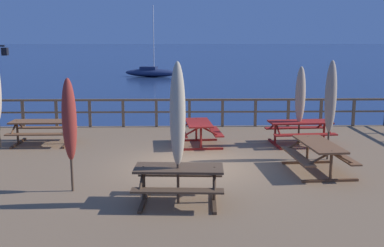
{
  "coord_description": "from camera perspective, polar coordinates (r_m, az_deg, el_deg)",
  "views": [
    {
      "loc": [
        -0.27,
        -11.99,
        4.28
      ],
      "look_at": [
        0.0,
        0.85,
        1.87
      ],
      "focal_mm": 42.89,
      "sensor_mm": 36.0,
      "label": 1
    }
  ],
  "objects": [
    {
      "name": "wooden_deck",
      "position": [
        12.6,
        0.08,
        -7.14
      ],
      "size": [
        15.71,
        11.38,
        0.87
      ],
      "primitive_type": "cube",
      "color": "#846647",
      "rests_on": "ground"
    },
    {
      "name": "picnic_table_mid_right",
      "position": [
        15.61,
        -18.12,
        -0.43
      ],
      "size": [
        1.99,
        1.42,
        0.78
      ],
      "color": "brown",
      "rests_on": "wooden_deck"
    },
    {
      "name": "patio_umbrella_tall_mid_right",
      "position": [
        9.25,
        -1.8,
        1.09
      ],
      "size": [
        0.32,
        0.32,
        2.96
      ],
      "color": "#4C3828",
      "rests_on": "wooden_deck"
    },
    {
      "name": "picnic_table_back_left",
      "position": [
        9.63,
        -1.64,
        -6.63
      ],
      "size": [
        1.91,
        1.49,
        0.78
      ],
      "color": "brown",
      "rests_on": "wooden_deck"
    },
    {
      "name": "railing_waterside_far",
      "position": [
        17.74,
        -0.32,
        1.91
      ],
      "size": [
        15.51,
        0.1,
        1.09
      ],
      "color": "brown",
      "rests_on": "wooden_deck"
    },
    {
      "name": "picnic_table_mid_centre",
      "position": [
        14.65,
        0.82,
        -0.64
      ],
      "size": [
        1.53,
        1.73,
        0.78
      ],
      "color": "maroon",
      "rests_on": "wooden_deck"
    },
    {
      "name": "patio_umbrella_short_back",
      "position": [
        13.33,
        16.87,
        3.16
      ],
      "size": [
        0.32,
        0.32,
        2.81
      ],
      "color": "#4C3828",
      "rests_on": "wooden_deck"
    },
    {
      "name": "sailboat_distant",
      "position": [
        51.08,
        -5.09,
        6.37
      ],
      "size": [
        6.23,
        3.04,
        7.72
      ],
      "color": "navy",
      "rests_on": "ground"
    },
    {
      "name": "patio_umbrella_tall_mid_left",
      "position": [
        14.96,
        13.33,
        3.42
      ],
      "size": [
        0.32,
        0.32,
        2.53
      ],
      "color": "#4C3828",
      "rests_on": "wooden_deck"
    },
    {
      "name": "patio_umbrella_short_front",
      "position": [
        10.42,
        -15.01,
        0.41
      ],
      "size": [
        0.32,
        0.32,
        2.56
      ],
      "color": "#4C3828",
      "rests_on": "wooden_deck"
    },
    {
      "name": "picnic_table_front_right",
      "position": [
        15.17,
        13.27,
        -0.49
      ],
      "size": [
        2.08,
        1.54,
        0.78
      ],
      "color": "maroon",
      "rests_on": "wooden_deck"
    },
    {
      "name": "ground_plane",
      "position": [
        12.73,
        0.08,
        -8.99
      ],
      "size": [
        600.0,
        600.0,
        0.0
      ],
      "primitive_type": "plane",
      "color": "navy"
    },
    {
      "name": "picnic_table_mid_left",
      "position": [
        12.18,
        15.48,
        -3.3
      ],
      "size": [
        1.54,
        2.1,
        0.78
      ],
      "color": "brown",
      "rests_on": "wooden_deck"
    }
  ]
}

